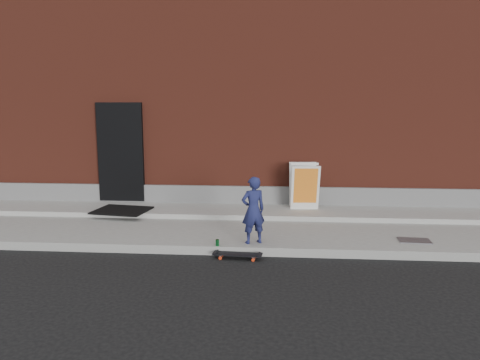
# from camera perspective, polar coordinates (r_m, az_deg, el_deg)

# --- Properties ---
(ground) EXTENTS (80.00, 80.00, 0.00)m
(ground) POSITION_cam_1_polar(r_m,az_deg,el_deg) (7.90, -2.70, -9.18)
(ground) COLOR black
(ground) RESTS_ON ground
(sidewalk) EXTENTS (20.00, 3.00, 0.15)m
(sidewalk) POSITION_cam_1_polar(r_m,az_deg,el_deg) (9.31, -1.55, -5.81)
(sidewalk) COLOR gray
(sidewalk) RESTS_ON ground
(apron) EXTENTS (20.00, 1.20, 0.10)m
(apron) POSITION_cam_1_polar(r_m,az_deg,el_deg) (10.14, -1.02, -3.80)
(apron) COLOR gray
(apron) RESTS_ON sidewalk
(building) EXTENTS (20.00, 8.10, 5.00)m
(building) POSITION_cam_1_polar(r_m,az_deg,el_deg) (14.46, 0.72, 9.33)
(building) COLOR maroon
(building) RESTS_ON ground
(child) EXTENTS (0.50, 0.42, 1.15)m
(child) POSITION_cam_1_polar(r_m,az_deg,el_deg) (7.91, 1.62, -3.70)
(child) COLOR #1B204E
(child) RESTS_ON sidewalk
(skateboard) EXTENTS (0.79, 0.27, 0.09)m
(skateboard) POSITION_cam_1_polar(r_m,az_deg,el_deg) (7.71, -0.30, -9.08)
(skateboard) COLOR red
(skateboard) RESTS_ON ground
(pizza_sign) EXTENTS (0.64, 0.74, 0.99)m
(pizza_sign) POSITION_cam_1_polar(r_m,az_deg,el_deg) (10.18, 7.84, -0.69)
(pizza_sign) COLOR silver
(pizza_sign) RESTS_ON apron
(soda_can) EXTENTS (0.07, 0.07, 0.11)m
(soda_can) POSITION_cam_1_polar(r_m,az_deg,el_deg) (7.89, -2.78, -7.65)
(soda_can) COLOR #197D35
(soda_can) RESTS_ON sidewalk
(doormat) EXTENTS (1.21, 1.04, 0.03)m
(doormat) POSITION_cam_1_polar(r_m,az_deg,el_deg) (10.23, -14.20, -3.60)
(doormat) COLOR black
(doormat) RESTS_ON apron
(utility_plate) EXTENTS (0.56, 0.37, 0.02)m
(utility_plate) POSITION_cam_1_polar(r_m,az_deg,el_deg) (8.71, 20.49, -6.93)
(utility_plate) COLOR #5D5D63
(utility_plate) RESTS_ON sidewalk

